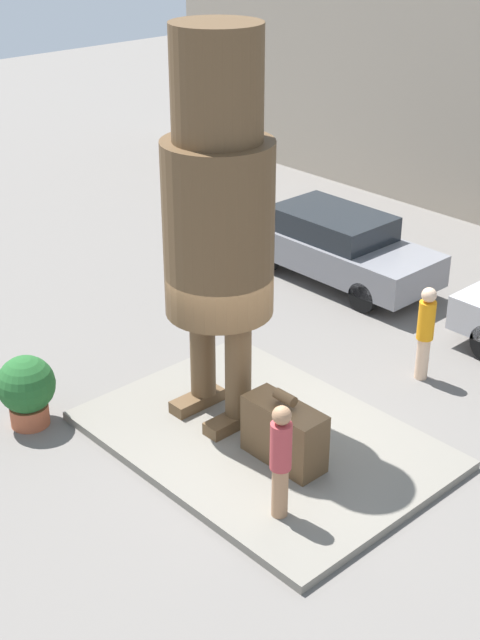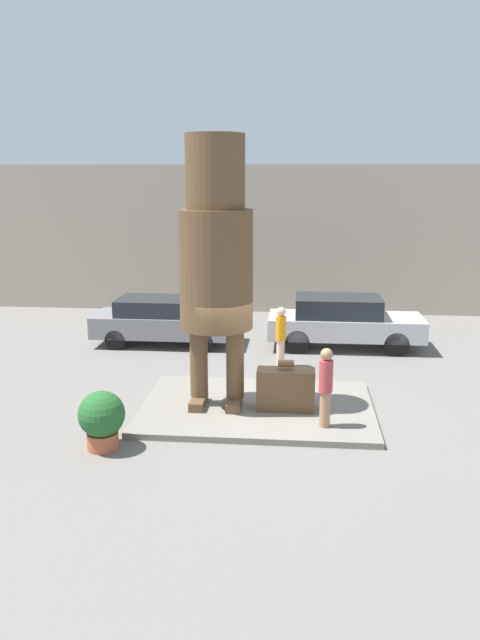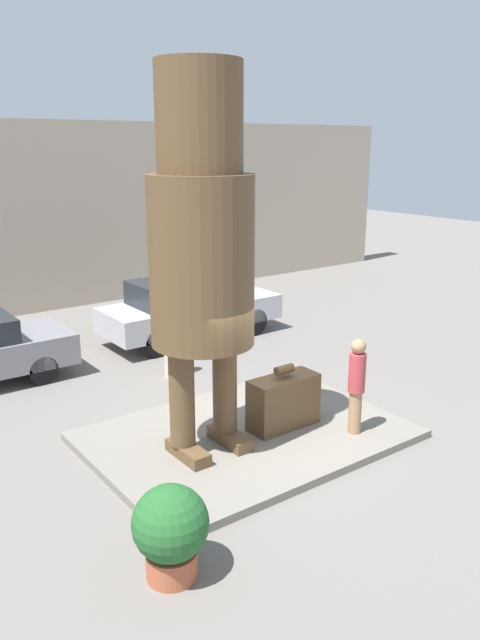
{
  "view_description": "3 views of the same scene",
  "coord_description": "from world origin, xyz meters",
  "px_view_note": "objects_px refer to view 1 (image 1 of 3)",
  "views": [
    {
      "loc": [
        7.91,
        -7.74,
        7.66
      ],
      "look_at": [
        -0.23,
        -0.24,
        2.07
      ],
      "focal_mm": 50.0,
      "sensor_mm": 36.0,
      "label": 1
    },
    {
      "loc": [
        0.85,
        -13.1,
        5.17
      ],
      "look_at": [
        -0.38,
        -0.01,
        2.07
      ],
      "focal_mm": 35.0,
      "sensor_mm": 36.0,
      "label": 2
    },
    {
      "loc": [
        -5.85,
        -7.71,
        4.88
      ],
      "look_at": [
        0.0,
        0.21,
        2.06
      ],
      "focal_mm": 35.0,
      "sensor_mm": 36.0,
      "label": 3
    }
  ],
  "objects_px": {
    "worker_hivis": "(425,330)",
    "statue_figure": "(218,204)",
    "giant_suitcase": "(284,433)",
    "tourist": "(281,457)",
    "planter_pot": "(27,389)",
    "parked_car_grey": "(337,245)"
  },
  "relations": [
    {
      "from": "worker_hivis",
      "to": "statue_figure",
      "type": "bearing_deg",
      "value": -111.24
    },
    {
      "from": "giant_suitcase",
      "to": "tourist",
      "type": "bearing_deg",
      "value": -47.73
    },
    {
      "from": "giant_suitcase",
      "to": "planter_pot",
      "type": "distance_m",
      "value": 4.03
    },
    {
      "from": "tourist",
      "to": "worker_hivis",
      "type": "bearing_deg",
      "value": 103.23
    },
    {
      "from": "tourist",
      "to": "statue_figure",
      "type": "bearing_deg",
      "value": 155.92
    },
    {
      "from": "planter_pot",
      "to": "parked_car_grey",
      "type": "bearing_deg",
      "value": 93.59
    },
    {
      "from": "worker_hivis",
      "to": "planter_pot",
      "type": "bearing_deg",
      "value": -120.05
    },
    {
      "from": "tourist",
      "to": "giant_suitcase",
      "type": "bearing_deg",
      "value": 132.27
    },
    {
      "from": "tourist",
      "to": "worker_hivis",
      "type": "distance_m",
      "value": 4.53
    },
    {
      "from": "giant_suitcase",
      "to": "parked_car_grey",
      "type": "bearing_deg",
      "value": 125.55
    },
    {
      "from": "giant_suitcase",
      "to": "parked_car_grey",
      "type": "xyz_separation_m",
      "value": [
        -3.93,
        5.5,
        0.18
      ]
    },
    {
      "from": "statue_figure",
      "to": "planter_pot",
      "type": "distance_m",
      "value": 4.14
    },
    {
      "from": "tourist",
      "to": "planter_pot",
      "type": "distance_m",
      "value": 4.45
    },
    {
      "from": "parked_car_grey",
      "to": "planter_pot",
      "type": "distance_m",
      "value": 7.59
    },
    {
      "from": "giant_suitcase",
      "to": "parked_car_grey",
      "type": "height_order",
      "value": "parked_car_grey"
    },
    {
      "from": "tourist",
      "to": "worker_hivis",
      "type": "height_order",
      "value": "tourist"
    },
    {
      "from": "tourist",
      "to": "worker_hivis",
      "type": "xyz_separation_m",
      "value": [
        -1.04,
        4.41,
        -0.13
      ]
    },
    {
      "from": "statue_figure",
      "to": "parked_car_grey",
      "type": "relative_size",
      "value": 1.36
    },
    {
      "from": "planter_pot",
      "to": "worker_hivis",
      "type": "relative_size",
      "value": 0.69
    },
    {
      "from": "statue_figure",
      "to": "parked_car_grey",
      "type": "bearing_deg",
      "value": 114.19
    },
    {
      "from": "giant_suitcase",
      "to": "tourist",
      "type": "xyz_separation_m",
      "value": [
        0.82,
        -0.9,
        0.45
      ]
    },
    {
      "from": "planter_pot",
      "to": "worker_hivis",
      "type": "distance_m",
      "value": 6.46
    }
  ]
}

